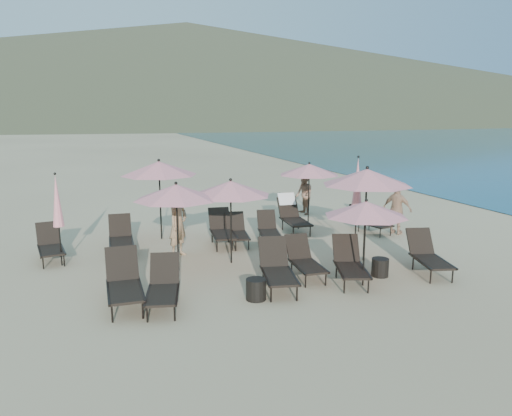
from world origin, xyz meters
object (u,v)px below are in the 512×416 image
object	(u,v)px
lounger_4	(350,263)
umbrella_closed_0	(357,184)
lounger_12	(269,229)
umbrella_open_0	(176,192)
lounger_11	(369,220)
umbrella_open_1	(231,188)
umbrella_open_2	(367,177)
side_table_0	(256,289)
umbrella_open_4	(309,170)
lounger_9	(237,231)
side_table_1	(380,267)
lounger_3	(305,260)
beachgoer_c	(397,209)
lounger_8	(222,229)
lounger_10	(292,214)
umbrella_closed_1	(57,201)
lounger_6	(50,244)
lounger_5	(428,255)
lounger_7	(121,237)
umbrella_open_5	(366,209)
beachgoer_a	(178,223)
lounger_1	(163,286)
umbrella_open_3	(159,168)
lounger_0	(124,282)
lounger_2	(277,268)
beachgoer_b	(304,194)

from	to	relation	value
lounger_4	umbrella_closed_0	size ratio (longest dim) A/B	0.67
lounger_12	umbrella_open_0	bearing A→B (deg)	-137.48
lounger_11	umbrella_open_1	distance (m)	5.61
umbrella_open_2	side_table_0	size ratio (longest dim) A/B	5.55
umbrella_open_4	lounger_9	bearing A→B (deg)	-155.34
lounger_11	side_table_1	size ratio (longest dim) A/B	3.63
lounger_3	beachgoer_c	xyz separation A→B (m)	(4.50, 2.80, 0.39)
lounger_9	lounger_11	distance (m)	4.44
lounger_8	lounger_9	bearing A→B (deg)	-7.47
lounger_10	side_table_1	size ratio (longest dim) A/B	4.32
lounger_10	umbrella_closed_0	world-z (taller)	umbrella_closed_0
lounger_4	umbrella_closed_1	distance (m)	7.30
lounger_6	lounger_9	bearing A→B (deg)	-8.46
lounger_4	umbrella_open_4	world-z (taller)	umbrella_open_4
umbrella_open_1	side_table_1	xyz separation A→B (m)	(3.04, -2.18, -1.74)
lounger_5	lounger_6	xyz separation A→B (m)	(-8.70, 4.14, -0.02)
lounger_6	lounger_7	world-z (taller)	lounger_7
side_table_1	beachgoer_c	bearing A→B (deg)	50.34
umbrella_open_5	umbrella_open_4	bearing A→B (deg)	76.91
umbrella_open_1	umbrella_open_0	bearing A→B (deg)	-173.49
lounger_10	beachgoer_a	distance (m)	4.38
umbrella_open_2	lounger_6	bearing A→B (deg)	160.64
umbrella_open_0	side_table_0	distance (m)	3.22
umbrella_open_0	lounger_1	bearing A→B (deg)	-108.14
lounger_8	umbrella_open_3	xyz separation A→B (m)	(-1.59, 1.20, 1.72)
lounger_11	umbrella_open_4	world-z (taller)	umbrella_open_4
umbrella_open_2	side_table_0	world-z (taller)	umbrella_open_2
lounger_5	umbrella_open_1	xyz separation A→B (m)	(-4.28, 2.32, 1.51)
umbrella_open_4	umbrella_open_3	bearing A→B (deg)	-179.58
lounger_0	umbrella_closed_0	xyz separation A→B (m)	(6.71, 2.33, 1.35)
beachgoer_c	lounger_10	bearing A→B (deg)	31.75
umbrella_open_2	umbrella_closed_0	size ratio (longest dim) A/B	0.95
lounger_1	side_table_0	xyz separation A→B (m)	(1.87, -0.28, -0.21)
lounger_11	lounger_5	bearing A→B (deg)	-115.64
lounger_2	lounger_6	size ratio (longest dim) A/B	1.12
beachgoer_c	umbrella_closed_1	bearing A→B (deg)	58.58
lounger_7	side_table_1	xyz separation A→B (m)	(5.64, -4.14, -0.23)
umbrella_open_2	beachgoer_b	world-z (taller)	umbrella_open_2
lounger_5	umbrella_open_1	size ratio (longest dim) A/B	0.80
lounger_10	lounger_11	xyz separation A→B (m)	(2.25, -1.04, -0.14)
umbrella_closed_0	umbrella_open_3	bearing A→B (deg)	152.72
side_table_1	beachgoer_a	size ratio (longest dim) A/B	0.24
lounger_4	lounger_7	distance (m)	6.37
lounger_12	side_table_1	bearing A→B (deg)	-57.20
lounger_9	umbrella_open_1	world-z (taller)	umbrella_open_1
lounger_7	lounger_8	world-z (taller)	lounger_8
umbrella_open_0	side_table_0	world-z (taller)	umbrella_open_0
side_table_1	umbrella_closed_1	bearing A→B (deg)	154.62
lounger_5	beachgoer_a	bearing A→B (deg)	162.77
lounger_0	lounger_8	bearing A→B (deg)	52.13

